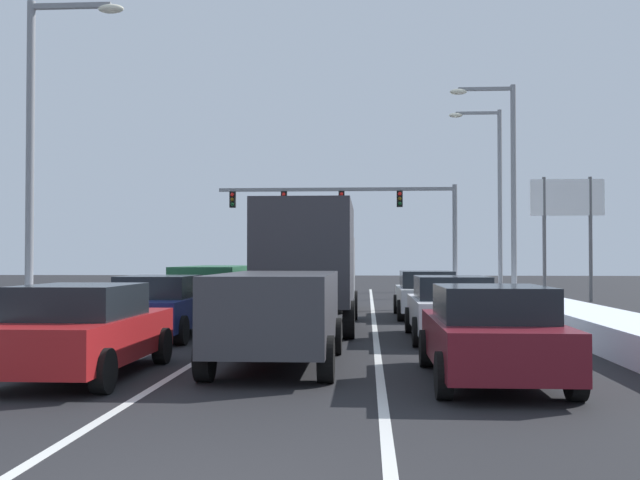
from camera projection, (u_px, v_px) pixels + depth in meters
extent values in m
plane|color=black|center=(314.00, 326.00, 21.29)|extent=(120.00, 120.00, 0.00)
cube|color=silver|center=(373.00, 316.00, 24.99)|extent=(0.14, 41.95, 0.01)
cube|color=silver|center=(272.00, 316.00, 25.20)|extent=(0.14, 41.95, 0.01)
cube|color=silver|center=(535.00, 307.00, 24.67)|extent=(1.89, 41.95, 0.63)
cube|color=silver|center=(116.00, 306.00, 25.54)|extent=(1.43, 41.95, 0.60)
cube|color=maroon|center=(491.00, 342.00, 11.84)|extent=(1.82, 4.50, 0.70)
cube|color=black|center=(492.00, 304.00, 11.71)|extent=(1.64, 2.20, 0.55)
cube|color=red|center=(464.00, 351.00, 9.69)|extent=(0.24, 0.08, 0.14)
cube|color=red|center=(574.00, 352.00, 9.61)|extent=(0.24, 0.08, 0.14)
cylinder|color=black|center=(426.00, 348.00, 13.44)|extent=(0.22, 0.66, 0.66)
cylinder|color=black|center=(527.00, 349.00, 13.33)|extent=(0.22, 0.66, 0.66)
cylinder|color=black|center=(444.00, 376.00, 10.35)|extent=(0.22, 0.66, 0.66)
cylinder|color=black|center=(576.00, 377.00, 10.23)|extent=(0.22, 0.66, 0.66)
cube|color=silver|center=(451.00, 313.00, 17.89)|extent=(1.82, 4.50, 0.70)
cube|color=black|center=(451.00, 288.00, 17.75)|extent=(1.64, 2.20, 0.55)
cube|color=red|center=(429.00, 315.00, 15.74)|extent=(0.24, 0.08, 0.14)
cube|color=red|center=(496.00, 315.00, 15.65)|extent=(0.24, 0.08, 0.14)
cylinder|color=black|center=(410.00, 320.00, 19.48)|extent=(0.22, 0.66, 0.66)
cylinder|color=black|center=(479.00, 320.00, 19.37)|extent=(0.22, 0.66, 0.66)
cylinder|color=black|center=(418.00, 332.00, 16.39)|extent=(0.22, 0.66, 0.66)
cylinder|color=black|center=(500.00, 332.00, 16.28)|extent=(0.22, 0.66, 0.66)
cube|color=#B7BABF|center=(426.00, 298.00, 24.52)|extent=(1.82, 4.50, 0.70)
cube|color=black|center=(426.00, 280.00, 24.39)|extent=(1.64, 2.20, 0.55)
cube|color=red|center=(409.00, 298.00, 22.37)|extent=(0.24, 0.08, 0.14)
cube|color=red|center=(455.00, 298.00, 22.29)|extent=(0.24, 0.08, 0.14)
cylinder|color=black|center=(397.00, 304.00, 26.12)|extent=(0.22, 0.66, 0.66)
cylinder|color=black|center=(449.00, 304.00, 26.01)|extent=(0.22, 0.66, 0.66)
cylinder|color=black|center=(401.00, 310.00, 23.02)|extent=(0.22, 0.66, 0.66)
cylinder|color=black|center=(460.00, 311.00, 22.91)|extent=(0.22, 0.66, 0.66)
cube|color=#38383D|center=(278.00, 308.00, 13.49)|extent=(1.95, 4.90, 1.25)
cube|color=black|center=(259.00, 300.00, 11.10)|extent=(1.56, 0.06, 0.55)
cube|color=red|center=(206.00, 326.00, 11.15)|extent=(0.20, 0.08, 0.28)
cube|color=red|center=(311.00, 326.00, 11.05)|extent=(0.20, 0.08, 0.28)
cylinder|color=black|center=(241.00, 336.00, 15.23)|extent=(0.25, 0.74, 0.74)
cylinder|color=black|center=(335.00, 336.00, 15.12)|extent=(0.25, 0.74, 0.74)
cylinder|color=black|center=(205.00, 358.00, 11.84)|extent=(0.25, 0.74, 0.74)
cylinder|color=black|center=(326.00, 359.00, 11.72)|extent=(0.25, 0.74, 0.74)
cube|color=slate|center=(316.00, 270.00, 23.20)|extent=(2.35, 2.20, 2.00)
cube|color=#333338|center=(307.00, 253.00, 19.62)|extent=(2.35, 5.00, 2.60)
cylinder|color=black|center=(281.00, 305.00, 23.55)|extent=(0.28, 0.92, 0.92)
cylinder|color=black|center=(353.00, 305.00, 23.41)|extent=(0.28, 0.92, 0.92)
cylinder|color=black|center=(255.00, 319.00, 18.16)|extent=(0.28, 0.92, 0.92)
cylinder|color=black|center=(349.00, 320.00, 18.02)|extent=(0.28, 0.92, 0.92)
cube|color=#937F60|center=(326.00, 293.00, 28.02)|extent=(1.82, 4.50, 0.70)
cube|color=black|center=(326.00, 277.00, 27.88)|extent=(1.64, 2.20, 0.55)
cube|color=red|center=(303.00, 292.00, 25.87)|extent=(0.24, 0.08, 0.14)
cube|color=red|center=(343.00, 292.00, 25.78)|extent=(0.24, 0.08, 0.14)
cylinder|color=black|center=(306.00, 299.00, 29.61)|extent=(0.22, 0.66, 0.66)
cylinder|color=black|center=(351.00, 299.00, 29.50)|extent=(0.22, 0.66, 0.66)
cylinder|color=black|center=(299.00, 303.00, 26.52)|extent=(0.22, 0.66, 0.66)
cylinder|color=black|center=(349.00, 304.00, 26.41)|extent=(0.22, 0.66, 0.66)
cube|color=maroon|center=(83.00, 338.00, 12.36)|extent=(1.82, 4.50, 0.70)
cube|color=black|center=(80.00, 302.00, 12.22)|extent=(1.64, 2.20, 0.55)
cube|color=red|center=(72.00, 347.00, 10.12)|extent=(0.24, 0.08, 0.14)
cylinder|color=black|center=(67.00, 345.00, 13.95)|extent=(0.22, 0.66, 0.66)
cylinder|color=black|center=(162.00, 346.00, 13.84)|extent=(0.22, 0.66, 0.66)
cylinder|color=black|center=(103.00, 371.00, 10.75)|extent=(0.22, 0.66, 0.66)
cube|color=navy|center=(161.00, 312.00, 18.36)|extent=(1.82, 4.50, 0.70)
cube|color=black|center=(159.00, 287.00, 18.23)|extent=(1.64, 2.20, 0.55)
cube|color=red|center=(102.00, 313.00, 16.22)|extent=(0.24, 0.08, 0.14)
cube|color=red|center=(165.00, 314.00, 16.13)|extent=(0.24, 0.08, 0.14)
cylinder|color=black|center=(144.00, 319.00, 19.96)|extent=(0.22, 0.66, 0.66)
cylinder|color=black|center=(210.00, 319.00, 19.85)|extent=(0.22, 0.66, 0.66)
cylinder|color=black|center=(103.00, 330.00, 16.87)|extent=(0.22, 0.66, 0.66)
cylinder|color=black|center=(181.00, 330.00, 16.76)|extent=(0.22, 0.66, 0.66)
cube|color=#1E5633|center=(216.00, 286.00, 24.26)|extent=(1.95, 4.90, 1.25)
cube|color=black|center=(199.00, 279.00, 21.86)|extent=(1.56, 0.06, 0.55)
cube|color=red|center=(173.00, 292.00, 21.91)|extent=(0.20, 0.08, 0.28)
cube|color=red|center=(226.00, 292.00, 21.81)|extent=(0.20, 0.08, 0.28)
cylinder|color=black|center=(198.00, 303.00, 26.00)|extent=(0.25, 0.74, 0.74)
cylinder|color=black|center=(253.00, 303.00, 25.88)|extent=(0.25, 0.74, 0.74)
cylinder|color=black|center=(173.00, 310.00, 22.61)|extent=(0.25, 0.74, 0.74)
cylinder|color=black|center=(236.00, 310.00, 22.49)|extent=(0.25, 0.74, 0.74)
cylinder|color=slate|center=(455.00, 238.00, 43.79)|extent=(0.28, 0.28, 6.20)
cube|color=slate|center=(336.00, 189.00, 44.28)|extent=(13.86, 0.20, 0.20)
cube|color=black|center=(400.00, 199.00, 44.04)|extent=(0.34, 0.34, 0.95)
sphere|color=red|center=(400.00, 194.00, 43.86)|extent=(0.22, 0.22, 0.22)
sphere|color=#593F0C|center=(400.00, 199.00, 43.85)|extent=(0.22, 0.22, 0.22)
sphere|color=#0C3819|center=(400.00, 203.00, 43.84)|extent=(0.22, 0.22, 0.22)
cube|color=black|center=(342.00, 199.00, 44.25)|extent=(0.34, 0.34, 0.95)
sphere|color=red|center=(341.00, 194.00, 44.07)|extent=(0.22, 0.22, 0.22)
sphere|color=#593F0C|center=(341.00, 199.00, 44.06)|extent=(0.22, 0.22, 0.22)
sphere|color=#0C3819|center=(341.00, 204.00, 44.06)|extent=(0.22, 0.22, 0.22)
cube|color=black|center=(284.00, 199.00, 44.46)|extent=(0.34, 0.34, 0.95)
sphere|color=red|center=(284.00, 194.00, 44.28)|extent=(0.22, 0.22, 0.22)
sphere|color=#593F0C|center=(284.00, 199.00, 44.28)|extent=(0.22, 0.22, 0.22)
sphere|color=#0C3819|center=(284.00, 204.00, 44.27)|extent=(0.22, 0.22, 0.22)
cube|color=black|center=(233.00, 200.00, 44.65)|extent=(0.34, 0.34, 0.95)
sphere|color=red|center=(232.00, 195.00, 44.47)|extent=(0.22, 0.22, 0.22)
sphere|color=#593F0C|center=(232.00, 199.00, 44.47)|extent=(0.22, 0.22, 0.22)
sphere|color=#0C3819|center=(232.00, 204.00, 44.46)|extent=(0.22, 0.22, 0.22)
cylinder|color=gray|center=(514.00, 195.00, 30.45)|extent=(0.22, 0.22, 8.95)
cube|color=gray|center=(486.00, 89.00, 30.62)|extent=(2.20, 0.14, 0.14)
ellipsoid|color=#EAE5C6|center=(458.00, 92.00, 30.68)|extent=(0.70, 0.36, 0.24)
cylinder|color=gray|center=(500.00, 203.00, 38.01)|extent=(0.22, 0.22, 9.43)
cube|color=gray|center=(478.00, 113.00, 38.19)|extent=(2.20, 0.14, 0.14)
ellipsoid|color=#EAE5C6|center=(456.00, 115.00, 38.25)|extent=(0.70, 0.36, 0.24)
cylinder|color=gray|center=(30.00, 165.00, 20.29)|extent=(0.22, 0.22, 8.89)
cube|color=gray|center=(71.00, 6.00, 20.32)|extent=(2.20, 0.14, 0.14)
ellipsoid|color=#EAE5C6|center=(111.00, 9.00, 20.25)|extent=(0.70, 0.36, 0.24)
cylinder|color=#59595B|center=(544.00, 239.00, 33.21)|extent=(0.16, 0.16, 5.50)
cylinder|color=#59595B|center=(591.00, 239.00, 33.08)|extent=(0.16, 0.16, 5.50)
cube|color=white|center=(567.00, 197.00, 33.19)|extent=(3.20, 0.12, 1.60)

